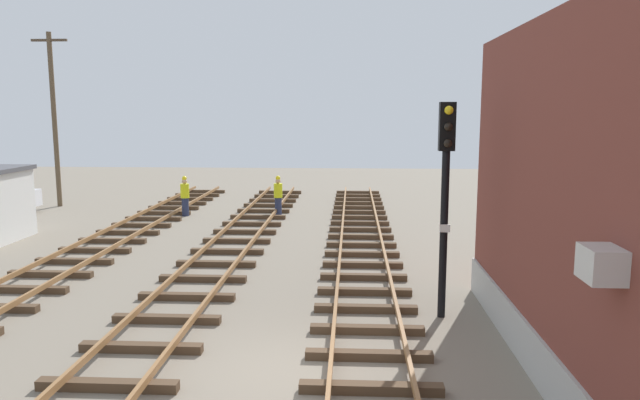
{
  "coord_description": "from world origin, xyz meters",
  "views": [
    {
      "loc": [
        1.11,
        -10.27,
        4.83
      ],
      "look_at": [
        0.1,
        8.38,
        2.01
      ],
      "focal_mm": 33.01,
      "sensor_mm": 36.0,
      "label": 1
    }
  ],
  "objects_px": {
    "signal_mast": "(445,184)",
    "track_worker_foreground": "(278,196)",
    "track_worker_distant": "(185,196)",
    "utility_pole_far": "(54,117)"
  },
  "relations": [
    {
      "from": "utility_pole_far",
      "to": "track_worker_distant",
      "type": "bearing_deg",
      "value": -18.64
    },
    {
      "from": "utility_pole_far",
      "to": "track_worker_distant",
      "type": "height_order",
      "value": "utility_pole_far"
    },
    {
      "from": "track_worker_foreground",
      "to": "track_worker_distant",
      "type": "bearing_deg",
      "value": -175.29
    },
    {
      "from": "track_worker_foreground",
      "to": "track_worker_distant",
      "type": "relative_size",
      "value": 1.0
    },
    {
      "from": "signal_mast",
      "to": "track_worker_foreground",
      "type": "xyz_separation_m",
      "value": [
        -5.57,
        13.49,
        -2.25
      ]
    },
    {
      "from": "signal_mast",
      "to": "track_worker_foreground",
      "type": "height_order",
      "value": "signal_mast"
    },
    {
      "from": "signal_mast",
      "to": "utility_pole_far",
      "type": "relative_size",
      "value": 0.58
    },
    {
      "from": "utility_pole_far",
      "to": "track_worker_distant",
      "type": "distance_m",
      "value": 8.46
    },
    {
      "from": "utility_pole_far",
      "to": "track_worker_foreground",
      "type": "relative_size",
      "value": 4.66
    },
    {
      "from": "signal_mast",
      "to": "track_worker_foreground",
      "type": "relative_size",
      "value": 2.69
    }
  ]
}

